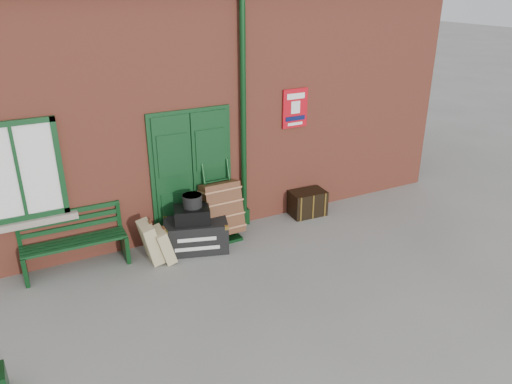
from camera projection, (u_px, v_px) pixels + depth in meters
ground at (247, 270)px, 7.77m from camera, size 80.00×80.00×0.00m
station_building at (167, 90)px, 9.76m from camera, size 10.30×4.30×4.36m
bench at (74, 239)px, 7.68m from camera, size 1.56×0.50×0.96m
houdini_trunk at (196, 235)px, 8.27m from camera, size 1.16×0.85×0.52m
strongbox at (192, 215)px, 8.09m from camera, size 0.67×0.56×0.26m
hatbox at (192, 201)px, 8.04m from camera, size 0.39×0.39×0.21m
suitcase_back at (150, 242)px, 7.90m from camera, size 0.31×0.47×0.68m
suitcase_front at (164, 245)px, 7.91m from camera, size 0.31×0.42×0.58m
porter_trolley at (220, 209)px, 8.61m from camera, size 0.66×0.71×1.34m
dark_trunk at (307, 203)px, 9.50m from camera, size 0.69×0.47×0.48m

